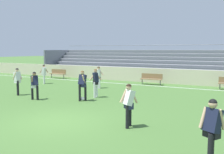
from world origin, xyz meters
The scene contains 15 objects.
ground_plane centered at (0.00, 0.00, 0.00)m, with size 160.00×160.00×0.00m, color #477033.
field_line_sideline centered at (0.00, 11.35, 0.00)m, with size 44.00×0.12×0.01m, color white.
sideline_wall centered at (0.00, 13.27, 0.63)m, with size 48.00×0.16×1.26m, color beige.
bleacher_stand centered at (-0.71, 16.75, 1.50)m, with size 26.95×4.91×3.40m.
bench_centre_sideline centered at (-10.12, 12.03, 0.55)m, with size 1.80×0.40×0.90m.
bench_near_wall_gap centered at (-0.26, 12.03, 0.55)m, with size 1.80×0.40×0.90m.
player_dark_on_ball centered at (-1.34, 5.06, 1.03)m, with size 0.70×0.45×1.73m.
player_dark_deep_cover centered at (-1.44, 3.83, 1.02)m, with size 0.44×0.57×1.71m.
player_dark_challenging centered at (-4.04, 2.80, 0.96)m, with size 0.53×0.67×1.62m.
player_dark_trailing_run centered at (5.93, -1.46, 1.03)m, with size 0.61×0.49×1.72m.
player_white_pressing_high centered at (-6.08, 3.38, 1.02)m, with size 0.47×0.45×1.71m.
player_white_wide_right centered at (-8.47, 8.28, 0.96)m, with size 0.61×0.48×1.62m.
player_white_dropping_back centered at (-3.08, 8.28, 0.96)m, with size 0.67×0.46×1.63m.
player_white_wide_left centered at (2.83, 0.63, 0.96)m, with size 0.65×0.53×1.63m.
soccer_ball centered at (-1.45, 3.85, 0.11)m, with size 0.22×0.22×0.22m, color white.
Camera 1 is at (6.57, -7.68, 2.86)m, focal length 40.40 mm.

